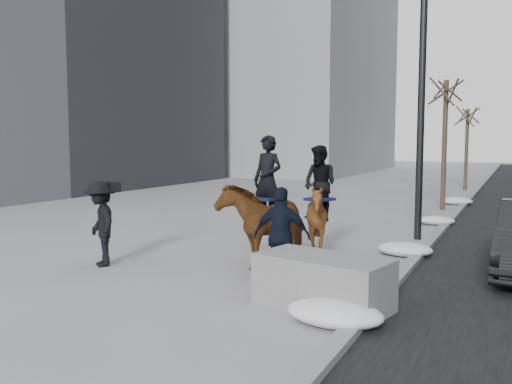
% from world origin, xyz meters
% --- Properties ---
extents(ground, '(120.00, 120.00, 0.00)m').
position_xyz_m(ground, '(0.00, 0.00, 0.00)').
color(ground, gray).
rests_on(ground, ground).
extents(curb, '(0.25, 90.00, 0.12)m').
position_xyz_m(curb, '(3.00, 10.00, 0.06)').
color(curb, gray).
rests_on(curb, ground).
extents(planter, '(2.19, 1.41, 0.81)m').
position_xyz_m(planter, '(2.29, -1.14, 0.40)').
color(planter, gray).
rests_on(planter, ground).
extents(tree_near, '(1.20, 1.20, 5.29)m').
position_xyz_m(tree_near, '(2.40, 12.08, 2.65)').
color(tree_near, '#35261F').
rests_on(tree_near, ground).
extents(tree_far, '(1.20, 1.20, 4.65)m').
position_xyz_m(tree_far, '(2.40, 21.17, 2.33)').
color(tree_far, '#372E20').
rests_on(tree_far, ground).
extents(mounted_left, '(1.39, 2.23, 2.68)m').
position_xyz_m(mounted_left, '(0.28, 1.05, 1.00)').
color(mounted_left, '#4B2A0F').
rests_on(mounted_left, ground).
extents(mounted_right, '(1.77, 1.85, 2.47)m').
position_xyz_m(mounted_right, '(0.96, 2.36, 0.99)').
color(mounted_right, '#4F230F').
rests_on(mounted_right, ground).
extents(feeder, '(1.09, 0.94, 1.75)m').
position_xyz_m(feeder, '(1.18, -0.16, 0.88)').
color(feeder, black).
rests_on(feeder, ground).
extents(camera_crew, '(1.30, 1.20, 1.75)m').
position_xyz_m(camera_crew, '(-2.73, -0.45, 0.89)').
color(camera_crew, black).
rests_on(camera_crew, ground).
extents(lamppost, '(0.25, 2.01, 9.09)m').
position_xyz_m(lamppost, '(2.60, 5.33, 4.99)').
color(lamppost, black).
rests_on(lamppost, ground).
extents(snow_piles, '(1.38, 16.62, 0.35)m').
position_xyz_m(snow_piles, '(2.70, 5.02, 0.16)').
color(snow_piles, silver).
rests_on(snow_piles, ground).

